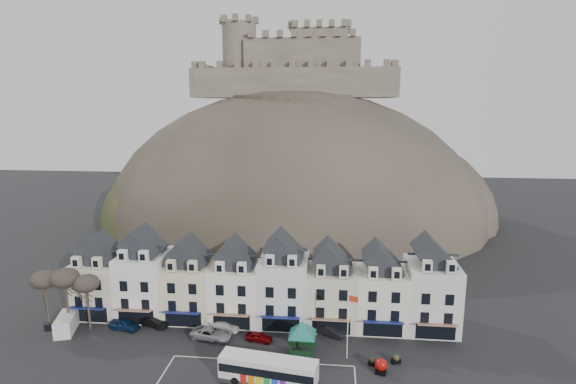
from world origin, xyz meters
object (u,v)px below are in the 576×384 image
at_px(car_silver, 211,334).
at_px(car_white, 225,326).
at_px(car_black, 154,322).
at_px(car_maroon, 259,337).
at_px(bus, 268,369).
at_px(red_buoy, 381,366).
at_px(flagpole, 349,322).
at_px(car_navy, 124,325).
at_px(car_charcoal, 330,331).
at_px(bus_shelter, 302,329).
at_px(white_van, 66,323).

height_order(car_silver, car_white, car_silver).
distance_m(car_black, car_maroon, 15.46).
relative_size(bus, car_white, 2.65).
bearing_deg(car_maroon, car_white, 76.96).
xyz_separation_m(red_buoy, flagpole, (-3.73, 2.63, 3.95)).
relative_size(flagpole, car_navy, 2.01).
height_order(car_black, car_silver, car_silver).
distance_m(bus, car_navy, 23.75).
bearing_deg(car_black, car_charcoal, -70.82).
bearing_deg(car_maroon, car_navy, 98.86).
bearing_deg(car_white, red_buoy, -101.55).
relative_size(red_buoy, car_maroon, 0.49).
distance_m(red_buoy, car_black, 31.48).
bearing_deg(car_silver, flagpole, -88.35).
bearing_deg(bus_shelter, car_black, 168.74).
distance_m(car_silver, car_maroon, 6.40).
bearing_deg(car_black, bus_shelter, -83.35).
height_order(car_white, car_charcoal, car_charcoal).
bearing_deg(car_black, white_van, 121.64).
height_order(car_navy, car_black, car_navy).
xyz_separation_m(car_navy, car_silver, (12.58, -1.25, 0.03)).
height_order(bus, car_maroon, bus).
bearing_deg(bus_shelter, white_van, 177.41).
distance_m(bus_shelter, car_navy, 25.20).
relative_size(red_buoy, car_black, 0.42).
xyz_separation_m(white_van, car_silver, (20.18, -0.00, -0.38)).
distance_m(flagpole, white_van, 38.32).
bearing_deg(bus_shelter, car_silver, 171.12).
bearing_deg(red_buoy, car_white, 158.50).
bearing_deg(car_white, flagpole, -97.99).
height_order(red_buoy, white_van, white_van).
height_order(red_buoy, car_maroon, red_buoy).
bearing_deg(car_navy, car_white, -73.93).
height_order(bus_shelter, car_charcoal, bus_shelter).
height_order(car_silver, car_maroon, car_silver).
bearing_deg(car_charcoal, car_white, 114.81).
bearing_deg(flagpole, car_silver, 170.80).
distance_m(car_black, car_charcoal, 24.46).
bearing_deg(white_van, bus, -33.78).
distance_m(bus, bus_shelter, 7.54).
relative_size(car_black, car_silver, 0.81).
relative_size(bus_shelter, flagpole, 0.78).
distance_m(bus_shelter, white_van, 32.58).
height_order(bus_shelter, car_black, bus_shelter).
height_order(bus, flagpole, flagpole).
relative_size(bus, car_navy, 2.65).
distance_m(white_van, car_navy, 7.71).
xyz_separation_m(bus, car_white, (-7.72, 11.29, -1.10)).
xyz_separation_m(flagpole, car_black, (-26.71, 5.39, -4.16)).
height_order(red_buoy, car_white, red_buoy).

